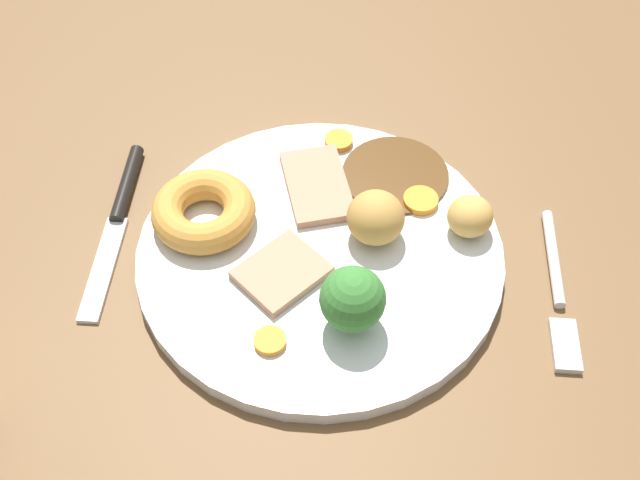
{
  "coord_description": "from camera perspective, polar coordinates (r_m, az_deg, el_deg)",
  "views": [
    {
      "loc": [
        -4.46,
        41.46,
        54.8
      ],
      "look_at": [
        2.34,
        2.08,
        6.0
      ],
      "focal_mm": 44.59,
      "sensor_mm": 36.0,
      "label": 1
    }
  ],
  "objects": [
    {
      "name": "carrot_coin_side",
      "position": [
        0.72,
        1.35,
        7.12
      ],
      "size": [
        2.54,
        2.54,
        0.62
      ],
      "primitive_type": "cylinder",
      "color": "orange",
      "rests_on": "dinner_plate"
    },
    {
      "name": "meat_slice_main",
      "position": [
        0.68,
        -0.21,
        3.95
      ],
      "size": [
        7.79,
        9.66,
        0.8
      ],
      "primitive_type": "cube",
      "rotation": [
        0.0,
        0.0,
        1.95
      ],
      "color": "tan",
      "rests_on": "dinner_plate"
    },
    {
      "name": "yorkshire_pudding",
      "position": [
        0.65,
        -8.36,
        2.06
      ],
      "size": [
        8.55,
        8.55,
        2.63
      ],
      "primitive_type": "torus",
      "color": "#C68938",
      "rests_on": "dinner_plate"
    },
    {
      "name": "meat_slice_under",
      "position": [
        0.62,
        -2.77,
        -2.33
      ],
      "size": [
        8.1,
        8.3,
        0.8
      ],
      "primitive_type": "cube",
      "rotation": [
        0.0,
        0.0,
        0.92
      ],
      "color": "tan",
      "rests_on": "dinner_plate"
    },
    {
      "name": "roast_potato_left",
      "position": [
        0.63,
        4.01,
        1.61
      ],
      "size": [
        6.58,
        6.59,
        4.32
      ],
      "primitive_type": "ellipsoid",
      "rotation": [
        0.0,
        0.0,
        0.76
      ],
      "color": "#BC8C42",
      "rests_on": "dinner_plate"
    },
    {
      "name": "carrot_coin_front",
      "position": [
        0.59,
        -3.62,
        -7.24
      ],
      "size": [
        2.42,
        2.42,
        0.57
      ],
      "primitive_type": "cylinder",
      "color": "orange",
      "rests_on": "dinner_plate"
    },
    {
      "name": "fork",
      "position": [
        0.65,
        16.7,
        -3.6
      ],
      "size": [
        2.92,
        15.32,
        0.9
      ],
      "rotation": [
        0.0,
        0.0,
        1.67
      ],
      "color": "silver",
      "rests_on": "dining_table"
    },
    {
      "name": "dining_table",
      "position": [
        0.67,
        2.26,
        -1.18
      ],
      "size": [
        120.0,
        84.0,
        3.6
      ],
      "primitive_type": "cube",
      "color": "brown",
      "rests_on": "ground"
    },
    {
      "name": "knife",
      "position": [
        0.7,
        -14.24,
        1.88
      ],
      "size": [
        3.37,
        18.55,
        1.2
      ],
      "rotation": [
        0.0,
        0.0,
        1.68
      ],
      "color": "black",
      "rests_on": "dining_table"
    },
    {
      "name": "gravy_pool",
      "position": [
        0.69,
        5.43,
        4.7
      ],
      "size": [
        9.25,
        9.25,
        0.3
      ],
      "primitive_type": "cylinder",
      "color": "#563819",
      "rests_on": "dinner_plate"
    },
    {
      "name": "roast_potato_right",
      "position": [
        0.65,
        10.72,
        1.68
      ],
      "size": [
        5.19,
        5.19,
        3.34
      ],
      "primitive_type": "ellipsoid",
      "rotation": [
        0.0,
        0.0,
        5.45
      ],
      "color": "tan",
      "rests_on": "dinner_plate"
    },
    {
      "name": "dinner_plate",
      "position": [
        0.64,
        -0.0,
        -0.96
      ],
      "size": [
        29.55,
        29.55,
        1.4
      ],
      "primitive_type": "cylinder",
      "color": "white",
      "rests_on": "dining_table"
    },
    {
      "name": "broccoli_floret",
      "position": [
        0.57,
        2.36,
        -4.26
      ],
      "size": [
        4.88,
        4.88,
        5.5
      ],
      "color": "#8CB766",
      "rests_on": "dinner_plate"
    },
    {
      "name": "carrot_coin_back",
      "position": [
        0.67,
        7.23,
        2.83
      ],
      "size": [
        2.94,
        2.94,
        0.64
      ],
      "primitive_type": "cylinder",
      "color": "orange",
      "rests_on": "dinner_plate"
    }
  ]
}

